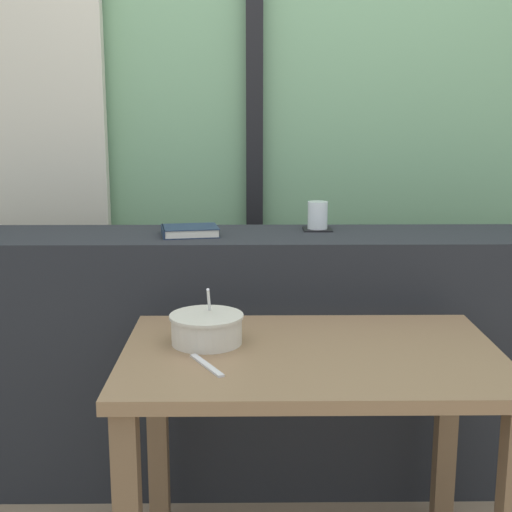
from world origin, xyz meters
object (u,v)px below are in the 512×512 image
Objects in this scene: breakfast_table at (311,394)px; fork_utensil at (207,365)px; juice_glass at (318,216)px; closed_book at (189,231)px; soup_bowl at (207,329)px; coaster_square at (317,229)px.

fork_utensil reaches higher than breakfast_table.
juice_glass is 0.46m from closed_book.
fork_utensil is at bearing -157.59° from breakfast_table.
breakfast_table is 10.33× the size of juice_glass.
breakfast_table is 0.33m from soup_bowl.
closed_book is (-0.44, -0.10, -0.03)m from juice_glass.
closed_book is (-0.37, 0.60, 0.34)m from breakfast_table.
juice_glass reaches higher than soup_bowl.
soup_bowl is (-0.36, -0.64, -0.16)m from coaster_square.
closed_book reaches higher than coaster_square.
fork_utensil is (-0.35, -0.82, -0.25)m from juice_glass.
breakfast_table is at bearing -5.44° from fork_utensil.
juice_glass reaches higher than closed_book.
breakfast_table is 0.32m from fork_utensil.
coaster_square reaches higher than fork_utensil.
closed_book reaches higher than breakfast_table.
closed_book is (-0.44, -0.10, 0.01)m from coaster_square.
soup_bowl is 0.18m from fork_utensil.
soup_bowl is 1.18× the size of fork_utensil.
coaster_square is 0.50× the size of soup_bowl.
fork_utensil is at bearing -86.95° from soup_bowl.
juice_glass is 0.92m from fork_utensil.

